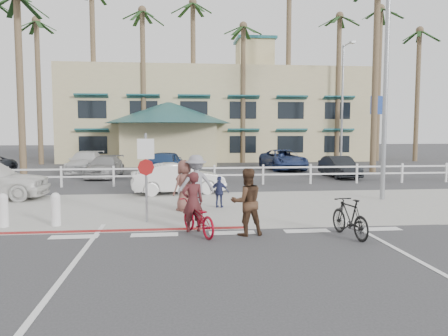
{
  "coord_description": "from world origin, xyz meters",
  "views": [
    {
      "loc": [
        -1.42,
        -10.5,
        2.69
      ],
      "look_at": [
        0.06,
        3.06,
        1.5
      ],
      "focal_mm": 35.0,
      "sensor_mm": 36.0,
      "label": 1
    }
  ],
  "objects": [
    {
      "name": "palm_6",
      "position": [
        8.0,
        26.0,
        8.5
      ],
      "size": [
        4.0,
        4.0,
        17.0
      ],
      "primitive_type": null,
      "color": "black",
      "rests_on": "ground"
    },
    {
      "name": "lot_car_4",
      "position": [
        -7.09,
        17.5,
        0.67
      ],
      "size": [
        1.9,
        4.62,
        1.34
      ],
      "primitive_type": "imported",
      "rotation": [
        0.0,
        0.0,
        0.01
      ],
      "color": "silver",
      "rests_on": "ground"
    },
    {
      "name": "palm_7",
      "position": [
        12.0,
        25.0,
        7.0
      ],
      "size": [
        4.0,
        4.0,
        14.0
      ],
      "primitive_type": null,
      "color": "black",
      "rests_on": "ground"
    },
    {
      "name": "building",
      "position": [
        2.0,
        31.0,
        5.65
      ],
      "size": [
        28.0,
        16.0,
        11.3
      ],
      "primitive_type": null,
      "color": "#C4B686",
      "rests_on": "ground"
    },
    {
      "name": "palm_10",
      "position": [
        -10.0,
        15.0,
        6.0
      ],
      "size": [
        4.0,
        4.0,
        12.0
      ],
      "primitive_type": null,
      "color": "black",
      "rests_on": "ground"
    },
    {
      "name": "parking_lot",
      "position": [
        0.0,
        18.0,
        0.0
      ],
      "size": [
        50.0,
        16.0,
        0.01
      ],
      "primitive_type": "cube",
      "color": "#333335",
      "rests_on": "ground"
    },
    {
      "name": "curb_red",
      "position": [
        -3.0,
        1.2,
        0.01
      ],
      "size": [
        7.0,
        0.25,
        0.02
      ],
      "primitive_type": "cube",
      "color": "maroon",
      "rests_on": "ground"
    },
    {
      "name": "rail_fence",
      "position": [
        0.5,
        10.5,
        0.5
      ],
      "size": [
        29.4,
        0.16,
        1.0
      ],
      "primitive_type": null,
      "color": "silver",
      "rests_on": "ground"
    },
    {
      "name": "lot_car_1",
      "position": [
        -5.49,
        14.78,
        0.6
      ],
      "size": [
        1.93,
        4.24,
        1.21
      ],
      "primitive_type": "imported",
      "rotation": [
        0.0,
        0.0,
        -0.06
      ],
      "color": "gray",
      "rests_on": "ground"
    },
    {
      "name": "lot_car_3",
      "position": [
        7.76,
        13.3,
        0.6
      ],
      "size": [
        1.36,
        3.68,
        1.2
      ],
      "primitive_type": "imported",
      "rotation": [
        0.0,
        0.0,
        0.03
      ],
      "color": "black",
      "rests_on": "ground"
    },
    {
      "name": "streetlight_0",
      "position": [
        6.5,
        5.5,
        4.5
      ],
      "size": [
        0.6,
        2.0,
        9.0
      ],
      "primitive_type": null,
      "color": "gray",
      "rests_on": "ground"
    },
    {
      "name": "sidewalk_plaza",
      "position": [
        0.0,
        4.5,
        0.01
      ],
      "size": [
        22.0,
        7.0,
        0.01
      ],
      "primitive_type": "cube",
      "color": "gray",
      "rests_on": "ground"
    },
    {
      "name": "bollard_0",
      "position": [
        -4.8,
        2.0,
        0.47
      ],
      "size": [
        0.26,
        0.26,
        0.95
      ],
      "primitive_type": null,
      "color": "silver",
      "rests_on": "ground"
    },
    {
      "name": "palm_3",
      "position": [
        -4.0,
        25.0,
        7.0
      ],
      "size": [
        4.0,
        4.0,
        14.0
      ],
      "primitive_type": null,
      "color": "black",
      "rests_on": "ground"
    },
    {
      "name": "palm_2",
      "position": [
        -8.0,
        26.0,
        8.0
      ],
      "size": [
        4.0,
        4.0,
        16.0
      ],
      "primitive_type": null,
      "color": "black",
      "rests_on": "ground"
    },
    {
      "name": "streetlight_1",
      "position": [
        12.0,
        24.0,
        4.75
      ],
      "size": [
        0.6,
        2.0,
        9.5
      ],
      "primitive_type": null,
      "color": "gray",
      "rests_on": "ground"
    },
    {
      "name": "lot_car_5",
      "position": [
        5.79,
        18.52,
        0.68
      ],
      "size": [
        2.67,
        5.08,
        1.36
      ],
      "primitive_type": "imported",
      "rotation": [
        0.0,
        0.0,
        0.09
      ],
      "color": "navy",
      "rests_on": "ground"
    },
    {
      "name": "pedestrian_b",
      "position": [
        -1.17,
        3.93,
        0.85
      ],
      "size": [
        0.99,
        0.95,
        1.7
      ],
      "primitive_type": "imported",
      "rotation": [
        0.0,
        0.0,
        3.82
      ],
      "color": "brown",
      "rests_on": "ground"
    },
    {
      "name": "palm_11",
      "position": [
        11.0,
        16.0,
        7.0
      ],
      "size": [
        4.0,
        4.0,
        14.0
      ],
      "primitive_type": null,
      "color": "black",
      "rests_on": "ground"
    },
    {
      "name": "pedestrian_child",
      "position": [
        0.04,
        4.36,
        0.55
      ],
      "size": [
        0.7,
        0.47,
        1.11
      ],
      "primitive_type": "imported",
      "rotation": [
        0.0,
        0.0,
        2.8
      ],
      "color": "navy",
      "rests_on": "ground"
    },
    {
      "name": "palm_5",
      "position": [
        4.0,
        25.0,
        6.5
      ],
      "size": [
        4.0,
        4.0,
        13.0
      ],
      "primitive_type": null,
      "color": "black",
      "rests_on": "ground"
    },
    {
      "name": "bike_black",
      "position": [
        2.89,
        -0.1,
        0.5
      ],
      "size": [
        0.73,
        1.72,
        1.0
      ],
      "primitive_type": "imported",
      "rotation": [
        0.0,
        0.0,
        3.31
      ],
      "color": "black",
      "rests_on": "ground"
    },
    {
      "name": "bollard_1",
      "position": [
        -6.2,
        2.0,
        0.47
      ],
      "size": [
        0.26,
        0.26,
        0.95
      ],
      "primitive_type": null,
      "color": "silver",
      "rests_on": "ground"
    },
    {
      "name": "bike_red",
      "position": [
        -0.9,
        0.53,
        0.46
      ],
      "size": [
        1.23,
        1.84,
        0.91
      ],
      "primitive_type": "imported",
      "rotation": [
        0.0,
        0.0,
        3.54
      ],
      "color": "maroon",
      "rests_on": "ground"
    },
    {
      "name": "ground",
      "position": [
        0.0,
        0.0,
        0.0
      ],
      "size": [
        140.0,
        140.0,
        0.0
      ],
      "primitive_type": "plane",
      "color": "#333335"
    },
    {
      "name": "lot_car_2",
      "position": [
        -2.19,
        13.43,
        0.77
      ],
      "size": [
        2.63,
        4.79,
        1.55
      ],
      "primitive_type": "imported",
      "rotation": [
        0.0,
        0.0,
        -0.18
      ],
      "color": "navy",
      "rests_on": "ground"
    },
    {
      "name": "palm_1",
      "position": [
        -12.0,
        25.0,
        6.5
      ],
      "size": [
        4.0,
        4.0,
        13.0
      ],
      "primitive_type": null,
      "color": "black",
      "rests_on": "ground"
    },
    {
      "name": "palm_9",
      "position": [
        19.0,
        25.0,
        6.5
      ],
      "size": [
        4.0,
        4.0,
        13.0
      ],
      "primitive_type": null,
      "color": "black",
      "rests_on": "ground"
    },
    {
      "name": "rider_red",
      "position": [
        -1.01,
        0.91,
        0.8
      ],
      "size": [
        0.65,
        0.5,
        1.6
      ],
      "primitive_type": "imported",
      "rotation": [
        0.0,
        0.0,
        3.37
      ],
      "color": "#451A1C",
      "rests_on": "ground"
    },
    {
      "name": "rider_black",
      "position": [
        0.35,
        0.37,
        0.86
      ],
      "size": [
        0.93,
        0.77,
        1.72
      ],
      "primitive_type": "imported",
      "rotation": [
        0.0,
        0.0,
        3.3
      ],
      "color": "#412A1B",
      "rests_on": "ground"
    },
    {
      "name": "info_sign",
      "position": [
        14.0,
        22.0,
        2.8
      ],
      "size": [
        1.2,
        0.16,
        5.6
      ],
      "primitive_type": null,
      "color": "navy",
      "rests_on": "ground"
    },
    {
      "name": "sign_post",
      "position": [
        -2.3,
        2.2,
        1.45
      ],
      "size": [
        0.5,
        0.1,
        2.9
      ],
      "primitive_type": null,
      "color": "gray",
      "rests_on": "ground"
    },
    {
      "name": "palm_8",
      "position": [
        16.0,
        26.0,
        7.5
      ],
      "size": [
        4.0,
        4.0,
        15.0
      ],
      "primitive_type": null,
      "color": "black",
      "rests_on": "ground"
    },
    {
      "name": "cross_street",
      "position": [
        0.0,
        8.5,
        0.0
      ],
      "size": [
        40.0,
        5.0,
        0.01
      ],
      "primitive_type": "cube",
      "color": "#333335",
      "rests_on": "ground"
    },
    {
      "name": "pedestrian_a",
      "position": [
        -0.79,
        3.77,
        0.94
      ],
      "size": [
        1.29,
        0.85,
        1.88
      ],
      "primitive_type": "imported",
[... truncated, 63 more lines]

